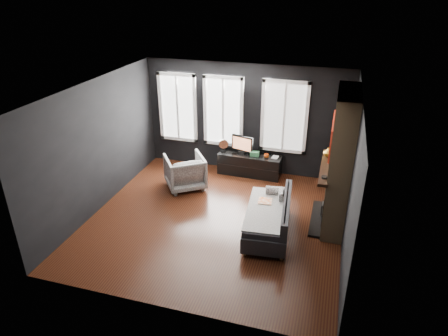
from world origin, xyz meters
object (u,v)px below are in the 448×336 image
(media_console, at_px, (250,164))
(monitor, at_px, (242,144))
(book, at_px, (272,153))
(mantel_vase, at_px, (328,152))
(sofa, at_px, (268,215))
(mug, at_px, (266,155))
(armchair, at_px, (185,170))

(media_console, bearing_deg, monitor, 175.35)
(monitor, relative_size, book, 2.88)
(mantel_vase, bearing_deg, book, 137.52)
(monitor, bearing_deg, mantel_vase, -14.75)
(book, bearing_deg, sofa, -81.57)
(sofa, xyz_separation_m, mug, (-0.48, 2.32, 0.21))
(mug, xyz_separation_m, mantel_vase, (1.43, -1.14, 0.73))
(media_console, xyz_separation_m, monitor, (-0.21, 0.03, 0.53))
(mug, bearing_deg, armchair, -149.22)
(monitor, bearing_deg, book, 14.08)
(monitor, bearing_deg, mug, 8.54)
(sofa, xyz_separation_m, media_console, (-0.90, 2.37, -0.11))
(book, distance_m, mantel_vase, 1.89)
(armchair, xyz_separation_m, media_console, (1.30, 1.08, -0.17))
(monitor, bearing_deg, sofa, -49.39)
(media_console, xyz_separation_m, book, (0.55, 0.00, 0.37))
(monitor, height_order, book, monitor)
(mug, bearing_deg, sofa, -78.21)
(monitor, distance_m, mantel_vase, 2.45)
(armchair, bearing_deg, book, 174.71)
(media_console, relative_size, book, 7.68)
(mug, xyz_separation_m, book, (0.13, 0.06, 0.04))
(monitor, distance_m, book, 0.77)
(media_console, height_order, mantel_vase, mantel_vase)
(armchair, xyz_separation_m, mantel_vase, (3.15, -0.11, 0.89))
(armchair, bearing_deg, sofa, 113.97)
(sofa, xyz_separation_m, monitor, (-1.11, 2.40, 0.42))
(armchair, height_order, book, armchair)
(sofa, relative_size, book, 8.71)
(sofa, relative_size, monitor, 3.03)
(media_console, relative_size, mantel_vase, 8.22)
(armchair, xyz_separation_m, monitor, (1.09, 1.10, 0.36))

